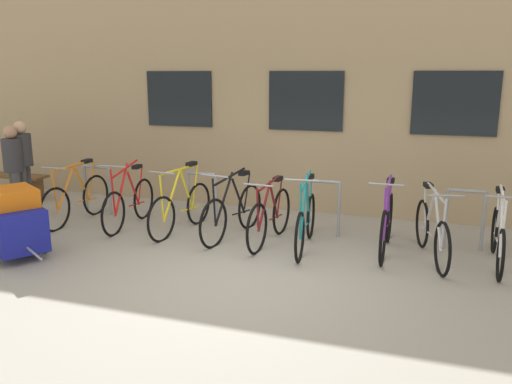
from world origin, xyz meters
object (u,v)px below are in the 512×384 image
object	(u,v)px
bicycle_silver	(432,231)
person_browsing	(23,161)
bike_trailer	(15,221)
wooden_bench	(4,180)
bicycle_white	(498,237)
bicycle_red	(129,203)
person_by_bench	(14,165)
bicycle_orange	(76,199)
backpack	(7,209)
bicycle_purple	(387,224)
bicycle_maroon	(270,217)
bicycle_black	(233,212)
bicycle_teal	(306,222)
bicycle_yellow	(181,207)

from	to	relation	value
bicycle_silver	person_browsing	world-z (taller)	person_browsing
bike_trailer	wooden_bench	bearing A→B (deg)	135.91
bicycle_white	bicycle_red	bearing A→B (deg)	179.80
person_by_bench	wooden_bench	bearing A→B (deg)	140.25
bicycle_orange	backpack	world-z (taller)	bicycle_orange
bicycle_purple	person_by_bench	size ratio (longest dim) A/B	1.11
bicycle_maroon	bicycle_purple	distance (m)	1.65
person_by_bench	bicycle_red	bearing A→B (deg)	3.87
bicycle_white	bicycle_black	bearing A→B (deg)	179.77
bicycle_red	backpack	bearing A→B (deg)	-167.94
bicycle_red	bicycle_purple	bearing A→B (deg)	0.46
bicycle_white	backpack	distance (m)	7.54
bicycle_teal	bicycle_white	xyz separation A→B (m)	(2.50, 0.15, -0.02)
bike_trailer	wooden_bench	distance (m)	3.90
bicycle_orange	bike_trailer	distance (m)	1.70
bicycle_silver	bicycle_red	distance (m)	4.64
bicycle_black	bicycle_maroon	distance (m)	0.62
wooden_bench	bicycle_red	bearing A→B (deg)	-15.68
bicycle_black	bicycle_white	size ratio (longest dim) A/B	1.02
bicycle_silver	person_by_bench	world-z (taller)	person_by_bench
bicycle_black	person_by_bench	world-z (taller)	person_by_bench
bicycle_red	person_browsing	size ratio (longest dim) A/B	1.05
bicycle_maroon	bicycle_white	xyz separation A→B (m)	(3.05, 0.07, -0.02)
wooden_bench	person_by_bench	world-z (taller)	person_by_bench
bicycle_white	person_browsing	bearing A→B (deg)	179.35
bicycle_maroon	backpack	size ratio (longest dim) A/B	3.89
person_browsing	backpack	bearing A→B (deg)	-85.78
bicycle_teal	wooden_bench	xyz separation A→B (m)	(-6.42, 1.14, -0.03)
bicycle_black	backpack	world-z (taller)	bicycle_black
wooden_bench	person_by_bench	size ratio (longest dim) A/B	1.20
bicycle_purple	bicycle_red	bearing A→B (deg)	-179.54
wooden_bench	bicycle_purple	bearing A→B (deg)	-7.14
person_browsing	backpack	distance (m)	0.88
bicycle_maroon	bicycle_purple	world-z (taller)	bicycle_purple
bicycle_purple	person_by_bench	bearing A→B (deg)	-178.36
bicycle_red	bicycle_purple	xyz separation A→B (m)	(4.05, 0.03, 0.01)
bicycle_red	bicycle_black	bearing A→B (deg)	-0.13
bike_trailer	wooden_bench	size ratio (longest dim) A/B	0.74
wooden_bench	backpack	world-z (taller)	wooden_bench
wooden_bench	bicycle_orange	bearing A→B (deg)	-22.52
bicycle_maroon	person_by_bench	distance (m)	4.56
bicycle_white	person_browsing	xyz separation A→B (m)	(-7.56, 0.09, 0.57)
bike_trailer	bicycle_black	bearing A→B (deg)	35.21
bicycle_black	bicycle_yellow	xyz separation A→B (m)	(-0.86, -0.01, -0.00)
bicycle_white	person_by_bench	xyz separation A→B (m)	(-7.58, -0.13, 0.54)
bicycle_maroon	person_browsing	bearing A→B (deg)	178.08
bicycle_yellow	bicycle_maroon	bearing A→B (deg)	-2.72
bicycle_maroon	bike_trailer	distance (m)	3.49
bicycle_red	bicycle_white	bearing A→B (deg)	-0.20
bicycle_red	bicycle_white	xyz separation A→B (m)	(5.45, -0.02, -0.02)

